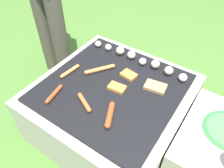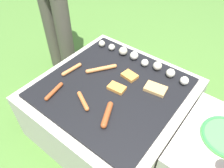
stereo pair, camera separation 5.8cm
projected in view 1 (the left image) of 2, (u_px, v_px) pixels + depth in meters
name	position (u px, v px, depth m)	size (l,w,h in m)	color
ground_plane	(112.00, 125.00, 1.54)	(14.00, 14.00, 0.00)	#47702D
grill	(112.00, 108.00, 1.41)	(0.85, 0.85, 0.38)	#B2AA9E
side_ledge	(213.00, 157.00, 1.16)	(0.39, 0.51, 0.38)	#B2AA9E
sausage_front_center	(100.00, 69.00, 1.36)	(0.13, 0.17, 0.03)	#C6753D
sausage_mid_right	(84.00, 102.00, 1.17)	(0.13, 0.08, 0.02)	#B7602D
sausage_front_left	(110.00, 115.00, 1.10)	(0.09, 0.16, 0.03)	#93421E
sausage_front_right	(70.00, 71.00, 1.35)	(0.04, 0.15, 0.02)	#C6753D
sausage_mid_left	(54.00, 94.00, 1.21)	(0.05, 0.15, 0.02)	#93421E
bread_slice_left	(117.00, 87.00, 1.25)	(0.10, 0.07, 0.02)	#D18438
bread_slice_right	(129.00, 75.00, 1.33)	(0.10, 0.08, 0.02)	#D18438
bread_slice_center	(155.00, 87.00, 1.25)	(0.13, 0.10, 0.02)	tan
mushroom_row	(139.00, 59.00, 1.42)	(0.68, 0.07, 0.06)	beige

